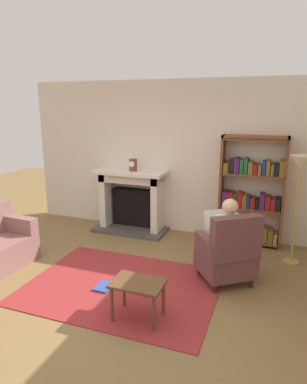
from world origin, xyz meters
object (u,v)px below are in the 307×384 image
(bookshelf, at_px, (251,194))
(floor_lamp, at_px, (300,173))
(fireplace, at_px, (132,198))
(seated_reader, at_px, (225,235))
(side_table, at_px, (138,288))
(armchair_reading, at_px, (228,253))
(mantel_clock, at_px, (133,165))

(bookshelf, xyz_separation_m, floor_lamp, (0.67, -0.54, 0.49))
(fireplace, xyz_separation_m, seated_reader, (1.90, -1.34, 0.02))
(bookshelf, bearing_deg, floor_lamp, -39.13)
(bookshelf, distance_m, side_table, 2.78)
(fireplace, distance_m, seated_reader, 2.33)
(bookshelf, relative_size, floor_lamp, 1.13)
(armchair_reading, height_order, floor_lamp, floor_lamp)
(seated_reader, distance_m, floor_lamp, 1.41)
(fireplace, height_order, armchair_reading, fireplace)
(fireplace, relative_size, seated_reader, 1.17)
(mantel_clock, bearing_deg, floor_lamp, -8.59)
(seated_reader, relative_size, side_table, 2.04)
(fireplace, height_order, floor_lamp, floor_lamp)
(floor_lamp, bearing_deg, armchair_reading, -130.73)
(side_table, bearing_deg, floor_lamp, 51.85)
(floor_lamp, bearing_deg, side_table, -128.15)
(fireplace, distance_m, floor_lamp, 2.91)
(fireplace, xyz_separation_m, floor_lamp, (2.77, -0.51, 0.75))
(fireplace, relative_size, mantel_clock, 6.26)
(fireplace, distance_m, mantel_clock, 0.65)
(mantel_clock, bearing_deg, fireplace, 124.82)
(fireplace, distance_m, side_table, 2.81)
(armchair_reading, distance_m, seated_reader, 0.23)
(side_table, bearing_deg, fireplace, 114.79)
(mantel_clock, bearing_deg, side_table, -65.66)
(fireplace, height_order, bookshelf, bookshelf)
(armchair_reading, xyz_separation_m, side_table, (-0.79, -1.10, -0.06))
(mantel_clock, height_order, seated_reader, mantel_clock)
(seated_reader, relative_size, floor_lamp, 0.71)
(seated_reader, height_order, side_table, seated_reader)
(mantel_clock, bearing_deg, armchair_reading, -35.24)
(fireplace, bearing_deg, floor_lamp, -10.37)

